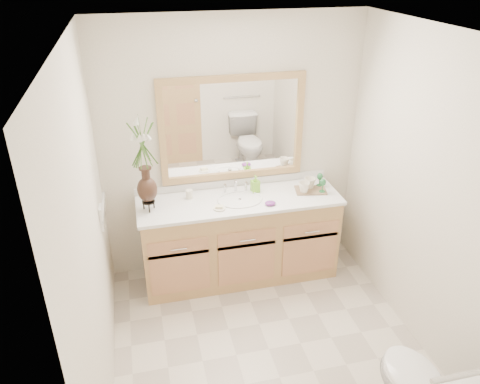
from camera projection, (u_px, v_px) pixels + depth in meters
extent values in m
plane|color=beige|center=(269.00, 349.00, 3.73)|extent=(2.60, 2.60, 0.00)
cube|color=white|center=(281.00, 36.00, 2.62)|extent=(2.40, 2.60, 0.02)
cube|color=white|center=(232.00, 149.00, 4.30)|extent=(2.40, 0.02, 2.40)
cube|color=white|center=(361.00, 367.00, 2.05)|extent=(2.40, 0.02, 2.40)
cube|color=white|center=(91.00, 242.00, 2.93)|extent=(0.02, 2.60, 2.40)
cube|color=white|center=(431.00, 200.00, 3.42)|extent=(0.02, 2.60, 2.40)
cube|color=tan|center=(239.00, 239.00, 4.42)|extent=(1.80, 0.55, 0.80)
cube|color=white|center=(239.00, 200.00, 4.23)|extent=(1.84, 0.57, 0.03)
ellipsoid|color=white|center=(240.00, 205.00, 4.23)|extent=(0.38, 0.30, 0.12)
cylinder|color=silver|center=(235.00, 186.00, 4.33)|extent=(0.02, 0.02, 0.11)
cylinder|color=silver|center=(225.00, 188.00, 4.32)|extent=(0.02, 0.02, 0.08)
cylinder|color=silver|center=(246.00, 186.00, 4.36)|extent=(0.02, 0.02, 0.08)
cube|color=white|center=(233.00, 129.00, 4.19)|extent=(1.20, 0.01, 0.85)
cube|color=tan|center=(232.00, 78.00, 3.97)|extent=(1.32, 0.04, 0.06)
cube|color=tan|center=(233.00, 175.00, 4.39)|extent=(1.32, 0.04, 0.06)
cube|color=tan|center=(162.00, 135.00, 4.05)|extent=(0.06, 0.04, 0.85)
cube|color=tan|center=(299.00, 124.00, 4.31)|extent=(0.06, 0.04, 0.85)
cube|color=white|center=(101.00, 213.00, 3.69)|extent=(0.02, 0.12, 0.12)
cylinder|color=silver|center=(480.00, 372.00, 2.34)|extent=(0.55, 0.03, 0.03)
cylinder|color=black|center=(148.00, 202.00, 4.01)|extent=(0.11, 0.11, 0.01)
ellipsoid|color=black|center=(147.00, 189.00, 3.95)|extent=(0.17, 0.17, 0.22)
cylinder|color=black|center=(146.00, 174.00, 3.89)|extent=(0.07, 0.07, 0.10)
cylinder|color=#4C7A33|center=(143.00, 145.00, 3.77)|extent=(0.06, 0.06, 0.40)
cylinder|color=silver|center=(189.00, 194.00, 4.22)|extent=(0.06, 0.06, 0.08)
cylinder|color=silver|center=(219.00, 208.00, 4.05)|extent=(0.11, 0.11, 0.01)
cube|color=beige|center=(219.00, 207.00, 4.04)|extent=(0.07, 0.06, 0.02)
imported|color=#75C32E|center=(255.00, 184.00, 4.32)|extent=(0.07, 0.08, 0.14)
ellipsoid|color=#6D297D|center=(270.00, 203.00, 4.11)|extent=(0.12, 0.11, 0.03)
cube|color=brown|center=(311.00, 190.00, 4.36)|extent=(0.31, 0.24, 0.01)
imported|color=silver|center=(304.00, 187.00, 4.29)|extent=(0.13, 0.12, 0.10)
imported|color=silver|center=(310.00, 183.00, 4.37)|extent=(0.13, 0.13, 0.11)
cylinder|color=#236B37|center=(322.00, 191.00, 4.32)|extent=(0.05, 0.05, 0.01)
cylinder|color=#236B37|center=(322.00, 187.00, 4.30)|extent=(0.01, 0.01, 0.08)
ellipsoid|color=#236B37|center=(323.00, 182.00, 4.27)|extent=(0.06, 0.06, 0.07)
cylinder|color=#236B37|center=(319.00, 185.00, 4.43)|extent=(0.05, 0.05, 0.01)
cylinder|color=#236B37|center=(320.00, 181.00, 4.41)|extent=(0.01, 0.01, 0.08)
ellipsoid|color=#236B37|center=(320.00, 176.00, 4.39)|extent=(0.06, 0.06, 0.07)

